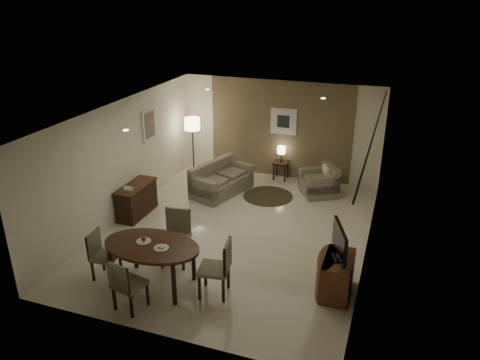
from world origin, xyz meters
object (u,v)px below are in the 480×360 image
at_px(dining_table, 153,265).
at_px(floor_lamp, 193,147).
at_px(chair_right, 214,268).
at_px(armchair, 319,180).
at_px(console_desk, 137,200).
at_px(chair_left, 105,256).
at_px(tv_cabinet, 338,276).
at_px(side_table, 281,170).
at_px(sofa, 222,178).
at_px(chair_near, 130,283).
at_px(chair_far, 175,239).

bearing_deg(dining_table, floor_lamp, 106.83).
distance_m(chair_right, armchair, 4.90).
relative_size(console_desk, chair_left, 1.33).
distance_m(tv_cabinet, side_table, 5.27).
relative_size(chair_right, sofa, 0.62).
distance_m(chair_left, sofa, 4.31).
distance_m(tv_cabinet, chair_near, 3.54).
relative_size(dining_table, sofa, 1.05).
xyz_separation_m(chair_near, chair_left, (-0.90, 0.62, -0.02)).
xyz_separation_m(dining_table, chair_right, (1.12, 0.12, 0.11)).
xyz_separation_m(tv_cabinet, sofa, (-3.48, 3.33, 0.05)).
height_order(dining_table, chair_near, chair_near).
xyz_separation_m(console_desk, side_table, (2.61, 3.25, -0.12)).
xyz_separation_m(chair_right, armchair, (0.92, 4.81, -0.14)).
relative_size(chair_near, chair_right, 0.91).
bearing_deg(dining_table, chair_left, -175.44).
height_order(side_table, floor_lamp, floor_lamp).
xyz_separation_m(chair_far, chair_left, (-0.98, -0.86, -0.08)).
distance_m(sofa, armchair, 2.50).
distance_m(chair_right, sofa, 4.33).
height_order(chair_near, armchair, chair_near).
bearing_deg(chair_right, chair_near, -64.10).
relative_size(chair_near, chair_left, 1.06).
height_order(dining_table, chair_left, chair_left).
relative_size(console_desk, tv_cabinet, 1.33).
distance_m(chair_near, armchair, 6.00).
height_order(tv_cabinet, chair_left, chair_left).
distance_m(chair_right, side_table, 5.50).
bearing_deg(side_table, dining_table, -98.73).
bearing_deg(armchair, dining_table, -52.84).
xyz_separation_m(chair_right, sofa, (-1.46, 4.07, -0.13)).
distance_m(chair_left, chair_right, 2.07).
bearing_deg(floor_lamp, chair_right, -61.71).
relative_size(chair_right, floor_lamp, 0.62).
bearing_deg(console_desk, chair_far, -41.10).
bearing_deg(side_table, chair_far, -99.63).
height_order(console_desk, armchair, armchair).
bearing_deg(chair_near, tv_cabinet, -141.54).
height_order(dining_table, chair_right, chair_right).
distance_m(tv_cabinet, chair_left, 4.18).
bearing_deg(dining_table, console_desk, 126.64).
xyz_separation_m(chair_near, side_table, (0.90, 6.30, -0.23)).
bearing_deg(side_table, tv_cabinet, -64.39).
bearing_deg(armchair, chair_left, -61.12).
distance_m(chair_near, sofa, 4.90).
bearing_deg(sofa, armchair, -54.94).
xyz_separation_m(console_desk, chair_far, (1.80, -1.57, 0.16)).
bearing_deg(chair_right, side_table, 173.63).
bearing_deg(sofa, console_desk, 160.16).
relative_size(chair_right, side_table, 2.07).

